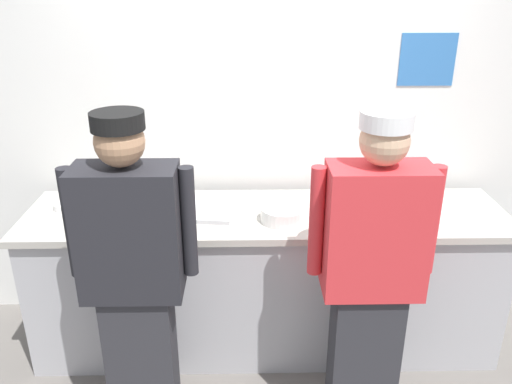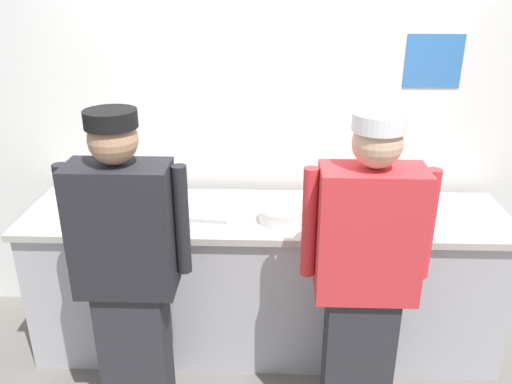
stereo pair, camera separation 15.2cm
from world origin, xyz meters
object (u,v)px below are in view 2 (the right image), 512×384
object	(u,v)px
squeeze_bottle_primary	(136,210)
ramekin_green_sauce	(112,216)
chef_near_left	(128,271)
ramekin_yellow_sauce	(349,217)
sheet_tray	(191,209)
deli_cup	(86,189)
mixing_bowl_steel	(400,202)
plate_stack_front	(281,215)
ramekin_orange_sauce	(344,205)
ramekin_red_sauce	(66,202)
chef_center	(365,276)

from	to	relation	value
squeeze_bottle_primary	ramekin_green_sauce	distance (m)	0.19
chef_near_left	ramekin_yellow_sauce	size ratio (longest dim) A/B	18.13
sheet_tray	deli_cup	world-z (taller)	deli_cup
mixing_bowl_steel	ramekin_green_sauce	bearing A→B (deg)	-174.54
sheet_tray	squeeze_bottle_primary	xyz separation A→B (m)	(-0.27, -0.19, 0.08)
plate_stack_front	ramekin_orange_sauce	world-z (taller)	plate_stack_front
mixing_bowl_steel	ramekin_green_sauce	distance (m)	1.67
mixing_bowl_steel	deli_cup	distance (m)	1.92
ramekin_red_sauce	ramekin_orange_sauce	distance (m)	1.68
mixing_bowl_steel	ramekin_yellow_sauce	bearing A→B (deg)	-157.54
chef_center	ramekin_yellow_sauce	world-z (taller)	chef_center
mixing_bowl_steel	ramekin_red_sauce	world-z (taller)	mixing_bowl_steel
plate_stack_front	squeeze_bottle_primary	world-z (taller)	squeeze_bottle_primary
chef_near_left	ramekin_green_sauce	xyz separation A→B (m)	(-0.22, 0.52, 0.04)
mixing_bowl_steel	ramekin_green_sauce	xyz separation A→B (m)	(-1.66, -0.16, -0.04)
mixing_bowl_steel	ramekin_orange_sauce	distance (m)	0.32
chef_near_left	mixing_bowl_steel	world-z (taller)	chef_near_left
ramekin_orange_sauce	deli_cup	distance (m)	1.61
plate_stack_front	ramekin_orange_sauce	size ratio (longest dim) A/B	2.25
chef_near_left	ramekin_red_sauce	bearing A→B (deg)	128.47
ramekin_green_sauce	chef_near_left	bearing A→B (deg)	-66.56
chef_center	plate_stack_front	distance (m)	0.66
deli_cup	sheet_tray	bearing A→B (deg)	-15.62
deli_cup	ramekin_red_sauce	bearing A→B (deg)	-119.37
chef_near_left	chef_center	xyz separation A→B (m)	(1.13, -0.00, -0.00)
ramekin_red_sauce	ramekin_green_sauce	bearing A→B (deg)	-29.23
ramekin_green_sauce	ramekin_orange_sauce	distance (m)	1.36
squeeze_bottle_primary	deli_cup	world-z (taller)	squeeze_bottle_primary
chef_near_left	ramekin_red_sauce	world-z (taller)	chef_near_left
ramekin_red_sauce	deli_cup	distance (m)	0.16
ramekin_red_sauce	deli_cup	bearing A→B (deg)	60.63
chef_center	mixing_bowl_steel	xyz separation A→B (m)	(0.30, 0.68, 0.08)
ramekin_red_sauce	ramekin_green_sauce	distance (m)	0.38
chef_center	sheet_tray	distance (m)	1.13
sheet_tray	chef_near_left	bearing A→B (deg)	-107.88
sheet_tray	ramekin_orange_sauce	world-z (taller)	ramekin_orange_sauce
plate_stack_front	deli_cup	xyz separation A→B (m)	(-1.22, 0.32, 0.01)
sheet_tray	ramekin_red_sauce	distance (m)	0.77
chef_center	ramekin_orange_sauce	world-z (taller)	chef_center
plate_stack_front	ramekin_red_sauce	distance (m)	1.31
ramekin_green_sauce	sheet_tray	bearing A→B (deg)	16.95
plate_stack_front	squeeze_bottle_primary	distance (m)	0.80
ramekin_green_sauce	ramekin_orange_sauce	bearing A→B (deg)	8.56
plate_stack_front	mixing_bowl_steel	world-z (taller)	mixing_bowl_steel
mixing_bowl_steel	chef_center	bearing A→B (deg)	-114.25
chef_near_left	sheet_tray	xyz separation A→B (m)	(0.21, 0.65, 0.03)
plate_stack_front	sheet_tray	xyz separation A→B (m)	(-0.53, 0.12, -0.03)
ramekin_yellow_sauce	ramekin_green_sauce	world-z (taller)	ramekin_yellow_sauce
sheet_tray	ramekin_orange_sauce	size ratio (longest dim) A/B	4.54
chef_near_left	mixing_bowl_steel	size ratio (longest dim) A/B	5.11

